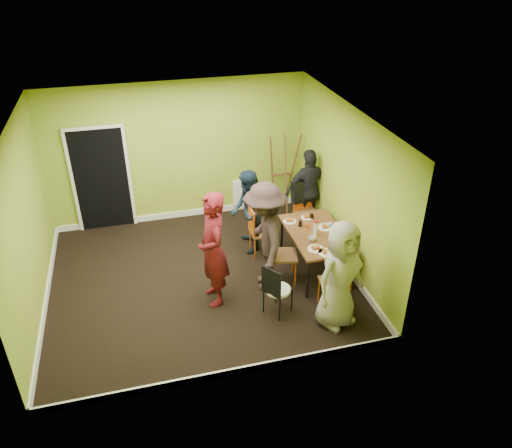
# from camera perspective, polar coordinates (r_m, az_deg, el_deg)

# --- Properties ---
(ground) EXTENTS (5.00, 5.00, 0.00)m
(ground) POSITION_cam_1_polar(r_m,az_deg,el_deg) (8.59, -6.24, -6.20)
(ground) COLOR black
(ground) RESTS_ON ground
(room_walls) EXTENTS (5.04, 4.54, 2.82)m
(room_walls) POSITION_cam_1_polar(r_m,az_deg,el_deg) (8.08, -6.84, -0.41)
(room_walls) COLOR #8BA329
(room_walls) RESTS_ON ground
(dining_table) EXTENTS (0.90, 1.50, 0.75)m
(dining_table) POSITION_cam_1_polar(r_m,az_deg,el_deg) (8.43, 6.96, -1.31)
(dining_table) COLOR black
(dining_table) RESTS_ON ground
(chair_left_far) EXTENTS (0.40, 0.39, 0.94)m
(chair_left_far) POSITION_cam_1_polar(r_m,az_deg,el_deg) (8.88, 0.14, -0.54)
(chair_left_far) COLOR orange
(chair_left_far) RESTS_ON ground
(chair_left_near) EXTENTS (0.51, 0.51, 1.04)m
(chair_left_near) POSITION_cam_1_polar(r_m,az_deg,el_deg) (8.20, 2.60, -3.02)
(chair_left_near) COLOR orange
(chair_left_near) RESTS_ON ground
(chair_back_end) EXTENTS (0.51, 0.58, 1.08)m
(chair_back_end) POSITION_cam_1_polar(r_m,az_deg,el_deg) (9.49, 5.51, 3.09)
(chair_back_end) COLOR orange
(chair_back_end) RESTS_ON ground
(chair_front_end) EXTENTS (0.46, 0.46, 1.01)m
(chair_front_end) POSITION_cam_1_polar(r_m,az_deg,el_deg) (7.63, 9.16, -6.48)
(chair_front_end) COLOR orange
(chair_front_end) RESTS_ON ground
(chair_bentwood) EXTENTS (0.48, 0.48, 0.88)m
(chair_bentwood) POSITION_cam_1_polar(r_m,az_deg,el_deg) (7.53, 2.25, -7.32)
(chair_bentwood) COLOR black
(chair_bentwood) RESTS_ON ground
(easel) EXTENTS (0.68, 0.64, 1.69)m
(easel) POSITION_cam_1_polar(r_m,az_deg,el_deg) (10.28, 3.15, 5.86)
(easel) COLOR brown
(easel) RESTS_ON ground
(plate_near_left) EXTENTS (0.23, 0.23, 0.01)m
(plate_near_left) POSITION_cam_1_polar(r_m,az_deg,el_deg) (8.68, 3.87, 0.32)
(plate_near_left) COLOR white
(plate_near_left) RESTS_ON dining_table
(plate_near_right) EXTENTS (0.26, 0.26, 0.01)m
(plate_near_right) POSITION_cam_1_polar(r_m,az_deg,el_deg) (7.97, 6.84, -2.85)
(plate_near_right) COLOR white
(plate_near_right) RESTS_ON dining_table
(plate_far_back) EXTENTS (0.22, 0.22, 0.01)m
(plate_far_back) POSITION_cam_1_polar(r_m,az_deg,el_deg) (8.83, 5.90, 0.78)
(plate_far_back) COLOR white
(plate_far_back) RESTS_ON dining_table
(plate_far_front) EXTENTS (0.27, 0.27, 0.01)m
(plate_far_front) POSITION_cam_1_polar(r_m,az_deg,el_deg) (7.89, 8.08, -3.29)
(plate_far_front) COLOR white
(plate_far_front) RESTS_ON dining_table
(plate_wall_back) EXTENTS (0.26, 0.26, 0.01)m
(plate_wall_back) POSITION_cam_1_polar(r_m,az_deg,el_deg) (8.56, 7.98, -0.40)
(plate_wall_back) COLOR white
(plate_wall_back) RESTS_ON dining_table
(plate_wall_front) EXTENTS (0.25, 0.25, 0.01)m
(plate_wall_front) POSITION_cam_1_polar(r_m,az_deg,el_deg) (8.26, 9.10, -1.71)
(plate_wall_front) COLOR white
(plate_wall_front) RESTS_ON dining_table
(thermos) EXTENTS (0.08, 0.08, 0.24)m
(thermos) POSITION_cam_1_polar(r_m,az_deg,el_deg) (8.28, 6.85, -0.51)
(thermos) COLOR white
(thermos) RESTS_ON dining_table
(blue_bottle) EXTENTS (0.08, 0.08, 0.18)m
(blue_bottle) POSITION_cam_1_polar(r_m,az_deg,el_deg) (8.22, 9.06, -1.22)
(blue_bottle) COLOR #1939C1
(blue_bottle) RESTS_ON dining_table
(orange_bottle) EXTENTS (0.04, 0.04, 0.09)m
(orange_bottle) POSITION_cam_1_polar(r_m,az_deg,el_deg) (8.48, 5.82, -0.25)
(orange_bottle) COLOR orange
(orange_bottle) RESTS_ON dining_table
(glass_mid) EXTENTS (0.06, 0.06, 0.10)m
(glass_mid) POSITION_cam_1_polar(r_m,az_deg,el_deg) (8.53, 5.08, 0.05)
(glass_mid) COLOR black
(glass_mid) RESTS_ON dining_table
(glass_back) EXTENTS (0.07, 0.07, 0.09)m
(glass_back) POSITION_cam_1_polar(r_m,az_deg,el_deg) (8.79, 6.38, 0.87)
(glass_back) COLOR black
(glass_back) RESTS_ON dining_table
(glass_front) EXTENTS (0.06, 0.06, 0.08)m
(glass_front) POSITION_cam_1_polar(r_m,az_deg,el_deg) (8.06, 9.44, -2.33)
(glass_front) COLOR black
(glass_front) RESTS_ON dining_table
(cup_a) EXTENTS (0.12, 0.12, 0.09)m
(cup_a) POSITION_cam_1_polar(r_m,az_deg,el_deg) (8.16, 6.46, -1.62)
(cup_a) COLOR white
(cup_a) RESTS_ON dining_table
(cup_b) EXTENTS (0.10, 0.10, 0.10)m
(cup_b) POSITION_cam_1_polar(r_m,az_deg,el_deg) (8.54, 8.31, -0.17)
(cup_b) COLOR white
(cup_b) RESTS_ON dining_table
(person_standing) EXTENTS (0.50, 0.72, 1.89)m
(person_standing) POSITION_cam_1_polar(r_m,az_deg,el_deg) (7.58, -4.94, -2.96)
(person_standing) COLOR #560E14
(person_standing) RESTS_ON ground
(person_left_far) EXTENTS (0.65, 0.80, 1.55)m
(person_left_far) POSITION_cam_1_polar(r_m,az_deg,el_deg) (8.91, -0.93, 1.39)
(person_left_far) COLOR #12202F
(person_left_far) RESTS_ON ground
(person_left_near) EXTENTS (0.82, 1.27, 1.85)m
(person_left_near) POSITION_cam_1_polar(r_m,az_deg,el_deg) (7.89, 1.02, -1.51)
(person_left_near) COLOR black
(person_left_near) RESTS_ON ground
(person_back_end) EXTENTS (1.00, 0.49, 1.66)m
(person_back_end) POSITION_cam_1_polar(r_m,az_deg,el_deg) (9.59, 6.09, 3.81)
(person_back_end) COLOR black
(person_back_end) RESTS_ON ground
(person_front_end) EXTENTS (0.98, 0.83, 1.71)m
(person_front_end) POSITION_cam_1_polar(r_m,az_deg,el_deg) (7.27, 9.58, -5.79)
(person_front_end) COLOR gray
(person_front_end) RESTS_ON ground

